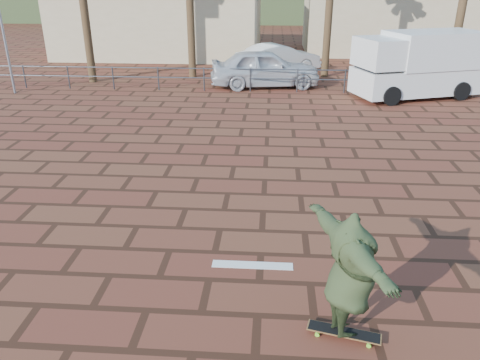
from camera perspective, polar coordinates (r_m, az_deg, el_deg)
name	(u,v)px	position (r m, az deg, el deg)	size (l,w,h in m)	color
ground	(220,229)	(9.30, -2.47, -6.03)	(120.00, 120.00, 0.00)	brown
paint_stripe	(252,265)	(8.23, 1.53, -10.33)	(1.40, 0.22, 0.01)	white
guardrail	(250,76)	(20.42, 1.28, 12.61)	(24.06, 0.06, 1.00)	#47494F
building_west	(162,16)	(30.90, -9.54, 19.08)	(12.60, 7.60, 4.50)	beige
building_east	(386,11)	(32.85, 17.37, 19.09)	(10.60, 6.60, 5.00)	beige
longboard	(344,332)	(6.95, 12.53, -17.67)	(1.03, 0.45, 0.10)	olive
skateboarder	(350,276)	(6.37, 13.29, -11.27)	(2.27, 0.62, 1.85)	#303E21
campervan	(419,63)	(20.64, 20.95, 13.14)	(5.39, 3.60, 2.58)	white
car_silver	(265,68)	(21.36, 3.07, 13.45)	(1.94, 4.81, 1.64)	silver
car_white	(278,58)	(24.83, 4.72, 14.59)	(1.50, 4.29, 1.41)	silver
street_sign	(443,59)	(21.42, 23.52, 13.32)	(0.42, 0.13, 2.07)	gray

